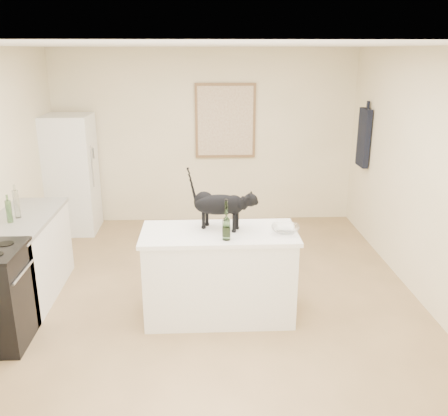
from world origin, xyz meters
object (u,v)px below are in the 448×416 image
black_cat (219,207)px  wine_bottle (226,222)px  fridge (71,174)px  glass_bowl (285,229)px

black_cat → wine_bottle: size_ratio=1.83×
fridge → wine_bottle: bearing=-52.7°
wine_bottle → black_cat: bearing=100.3°
fridge → black_cat: 3.22m
black_cat → wine_bottle: black_cat is taller
black_cat → glass_bowl: size_ratio=2.35×
black_cat → fridge: bearing=151.8°
fridge → black_cat: bearing=-50.2°
black_cat → wine_bottle: bearing=-57.6°
wine_bottle → glass_bowl: wine_bottle is taller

